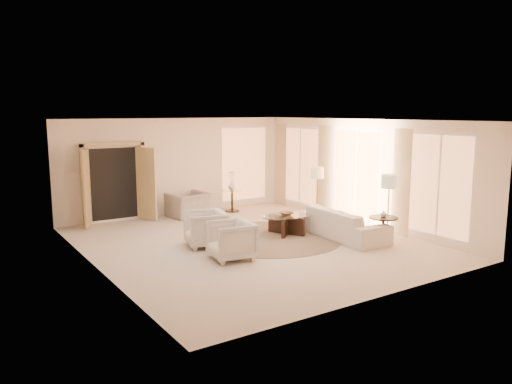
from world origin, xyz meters
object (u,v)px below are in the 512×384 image
armchair_left (205,227)px  accent_chair (188,201)px  armchair_right (231,239)px  side_vase (232,186)px  floor_lamp_far (389,184)px  bowl (286,214)px  end_vase (384,214)px  end_table (383,225)px  side_table (232,198)px  floor_lamp_near (317,175)px  coffee_table (286,222)px

armchair_left → accent_chair: size_ratio=0.82×
armchair_right → side_vase: size_ratio=3.52×
armchair_left → floor_lamp_far: floor_lamp_far is taller
bowl → end_vase: bearing=-55.4°
armchair_left → armchair_right: armchair_left is taller
end_table → side_vase: bearing=100.9°
side_table → accent_chair: bearing=180.0°
armchair_left → end_vase: armchair_left is taller
floor_lamp_near → floor_lamp_far: bearing=-88.3°
armchair_left → bowl: (2.17, -0.12, 0.08)m
accent_chair → coffee_table: (1.11, -3.18, -0.17)m
armchair_right → floor_lamp_far: 4.07m
bowl → side_table: bearing=83.9°
armchair_left → coffee_table: 2.18m
armchair_left → side_table: size_ratio=1.33×
accent_chair → armchair_left: bearing=62.0°
coffee_table → side_vase: bearing=83.9°
armchair_right → floor_lamp_near: (3.85, 1.86, 0.83)m
end_vase → side_vase: 5.20m
coffee_table → accent_chair: bearing=109.2°
armchair_right → coffee_table: (2.19, 1.05, -0.13)m
coffee_table → side_table: (0.34, 3.18, 0.10)m
armchair_right → side_vase: side_vase is taller
coffee_table → bowl: bearing=7.1°
armchair_left → end_vase: (3.49, -2.04, 0.26)m
floor_lamp_near → accent_chair: bearing=139.3°
accent_chair → side_table: size_ratio=1.62×
armchair_right → end_vase: size_ratio=5.41×
armchair_left → coffee_table: armchair_left is taller
armchair_right → side_vase: (2.53, 4.24, 0.35)m
end_table → floor_lamp_near: floor_lamp_near is taller
floor_lamp_near → bowl: (-1.66, -0.81, -0.75)m
bowl → accent_chair: bearing=109.2°
end_vase → floor_lamp_near: bearing=83.0°
bowl → side_vase: 3.21m
armchair_left → armchair_right: 1.17m
side_table → floor_lamp_far: (1.39, -4.87, 0.91)m
floor_lamp_near → armchair_left: bearing=-169.8°
coffee_table → floor_lamp_far: floor_lamp_far is taller
end_table → side_table: size_ratio=0.99×
floor_lamp_near → side_vase: floor_lamp_near is taller
coffee_table → bowl: size_ratio=4.70×
armchair_left → coffee_table: size_ratio=0.58×
floor_lamp_far → side_vase: floor_lamp_far is taller
floor_lamp_far → armchair_right: bearing=170.9°
end_table → floor_lamp_near: 2.87m
coffee_table → end_vase: end_vase is taller
armchair_left → side_vase: bearing=155.2°
end_vase → floor_lamp_far: bearing=29.9°
armchair_right → bowl: 2.43m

